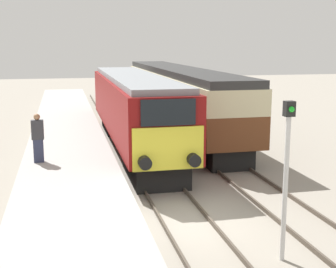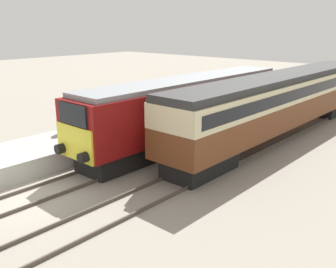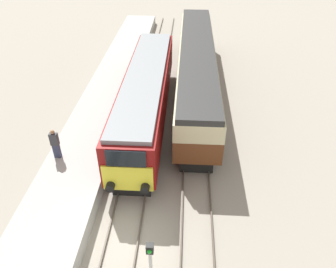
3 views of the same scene
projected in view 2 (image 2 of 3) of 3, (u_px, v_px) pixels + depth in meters
ground_plane at (25, 200)px, 14.63m from camera, size 120.00×120.00×0.00m
platform_left at (123, 131)px, 22.33m from camera, size 3.50×50.00×0.92m
rails_near_track at (122, 164)px, 18.18m from camera, size 1.51×60.00×0.14m
rails_far_track at (174, 183)px, 15.99m from camera, size 1.50×60.00×0.14m
locomotive at (190, 106)px, 21.33m from camera, size 2.70×16.01×3.73m
passenger_carriage at (282, 98)px, 22.38m from camera, size 2.75×20.47×3.81m
person_on_platform at (65, 115)px, 20.39m from camera, size 0.44×0.26×1.82m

